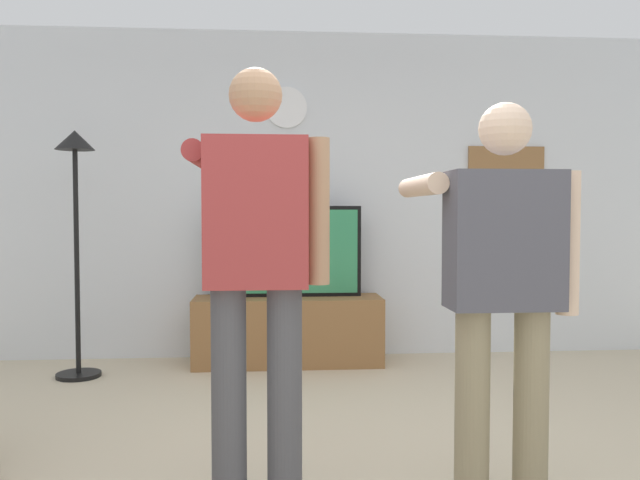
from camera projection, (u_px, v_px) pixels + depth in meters
name	position (u px, v px, depth m)	size (l,w,h in m)	color
back_wall	(312.00, 195.00, 5.42)	(6.40, 0.10, 2.70)	silver
tv_stand	(288.00, 331.00, 5.10)	(1.48, 0.47, 0.53)	olive
television	(288.00, 251.00, 5.12)	(1.17, 0.07, 0.72)	black
wall_clock	(287.00, 108.00, 5.31)	(0.34, 0.34, 0.03)	white
framed_picture	(506.00, 182.00, 5.48)	(0.66, 0.04, 0.60)	olive
floor_lamp	(76.00, 201.00, 4.66)	(0.32, 0.32, 1.80)	black
person_standing_nearer_lamp	(256.00, 263.00, 2.55)	(0.58, 0.78, 1.77)	#4C4C51
person_standing_nearer_couch	(502.00, 280.00, 2.59)	(0.62, 0.78, 1.65)	gray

